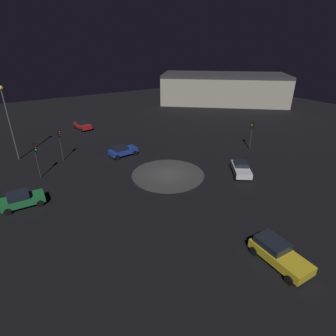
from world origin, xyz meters
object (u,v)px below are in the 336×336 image
(traffic_light_south, at_px, (252,130))
(traffic_light_northeast_near, at_px, (60,139))
(car_white, at_px, (241,168))
(traffic_light_northeast, at_px, (36,154))
(car_blue, at_px, (122,151))
(store_building, at_px, (223,88))
(car_green, at_px, (22,199))
(car_red, at_px, (83,125))
(streetlamp_northeast, at_px, (7,113))
(car_yellow, at_px, (278,253))

(traffic_light_south, bearing_deg, traffic_light_northeast_near, -26.31)
(car_white, xyz_separation_m, traffic_light_northeast, (11.90, 20.40, 2.25))
(car_blue, height_order, store_building, store_building)
(car_green, relative_size, store_building, 0.12)
(car_white, relative_size, store_building, 0.14)
(car_white, distance_m, traffic_light_northeast_near, 23.19)
(car_blue, xyz_separation_m, traffic_light_south, (-7.73, -16.86, 2.19))
(traffic_light_south, height_order, traffic_light_northeast_near, traffic_light_northeast_near)
(traffic_light_northeast, bearing_deg, traffic_light_south, 16.41)
(car_red, relative_size, streetlamp_northeast, 0.44)
(car_green, bearing_deg, car_white, -13.93)
(traffic_light_northeast, relative_size, traffic_light_northeast_near, 1.01)
(streetlamp_northeast, bearing_deg, traffic_light_northeast, -168.02)
(store_building, bearing_deg, car_red, 45.99)
(car_yellow, relative_size, traffic_light_northeast, 1.04)
(car_white, xyz_separation_m, car_green, (6.37, 22.90, 0.03))
(car_white, height_order, streetlamp_northeast, streetlamp_northeast)
(traffic_light_northeast, relative_size, streetlamp_northeast, 0.44)
(car_blue, distance_m, store_building, 41.67)
(car_blue, relative_size, traffic_light_northeast_near, 0.94)
(car_red, relative_size, car_blue, 1.09)
(car_white, distance_m, store_building, 42.29)
(traffic_light_northeast_near, distance_m, store_building, 47.13)
(traffic_light_south, height_order, streetlamp_northeast, streetlamp_northeast)
(car_yellow, distance_m, traffic_light_south, 22.87)
(car_white, bearing_deg, car_red, -123.67)
(store_building, bearing_deg, traffic_light_south, 93.83)
(car_blue, distance_m, streetlamp_northeast, 15.01)
(car_yellow, xyz_separation_m, traffic_light_northeast, (23.35, 12.07, 2.22))
(car_red, relative_size, store_building, 0.13)
(car_green, bearing_deg, streetlamp_northeast, 87.50)
(car_red, bearing_deg, car_blue, 175.05)
(car_yellow, height_order, streetlamp_northeast, streetlamp_northeast)
(car_green, bearing_deg, traffic_light_northeast_near, 59.01)
(traffic_light_south, xyz_separation_m, store_building, (27.16, -19.89, 0.64))
(traffic_light_south, bearing_deg, traffic_light_northeast, -16.54)
(traffic_light_northeast, bearing_deg, streetlamp_northeast, 132.12)
(car_red, height_order, car_green, car_green)
(car_red, height_order, car_white, car_red)
(car_yellow, bearing_deg, streetlamp_northeast, -153.28)
(car_white, bearing_deg, car_blue, -107.39)
(car_red, relative_size, car_yellow, 0.97)
(car_blue, xyz_separation_m, streetlamp_northeast, (6.43, 12.35, 5.60))
(car_white, bearing_deg, car_green, -69.69)
(traffic_light_south, xyz_separation_m, traffic_light_northeast, (6.75, 27.64, 0.04))
(car_white, height_order, traffic_light_northeast, traffic_light_northeast)
(car_red, distance_m, streetlamp_northeast, 15.59)
(car_yellow, height_order, car_green, car_green)
(car_white, distance_m, traffic_light_northeast, 23.72)
(streetlamp_northeast, height_order, store_building, streetlamp_northeast)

